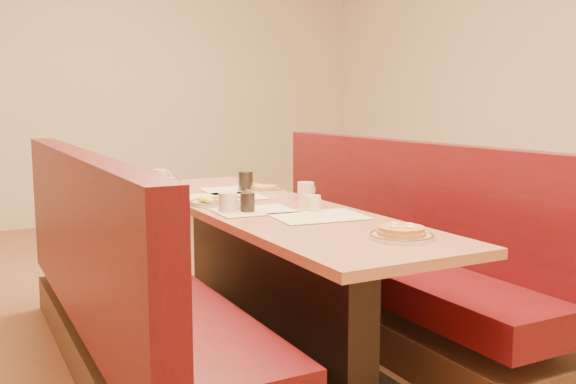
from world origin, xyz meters
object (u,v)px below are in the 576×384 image
coffee_mug_a (313,203)px  soda_tumbler_mid (246,181)px  coffee_mug_b (229,202)px  diner_table (266,279)px  booth_left (122,302)px  booth_right (383,264)px  coffee_mug_c (306,191)px  coffee_mug_d (161,176)px  eggs_plate (213,202)px  pancake_plate (401,234)px  soda_tumbler_near (248,203)px

coffee_mug_a → soda_tumbler_mid: size_ratio=0.86×
coffee_mug_a → coffee_mug_b: 0.40m
diner_table → coffee_mug_b: 0.50m
coffee_mug_b → booth_left: bearing=-172.4°
booth_right → coffee_mug_c: (-0.45, 0.09, 0.44)m
coffee_mug_a → diner_table: bearing=94.3°
coffee_mug_b → coffee_mug_d: coffee_mug_b is taller
eggs_plate → coffee_mug_b: 0.25m
pancake_plate → soda_tumbler_mid: 1.49m
booth_right → soda_tumbler_mid: 0.92m
soda_tumbler_near → soda_tumbler_mid: bearing=66.5°
eggs_plate → soda_tumbler_near: (0.06, -0.29, 0.03)m
booth_left → coffee_mug_d: 1.30m
coffee_mug_a → eggs_plate: bearing=107.6°
diner_table → eggs_plate: size_ratio=10.22×
soda_tumbler_near → eggs_plate: bearing=102.1°
diner_table → soda_tumbler_mid: soda_tumbler_mid is taller
eggs_plate → coffee_mug_c: bearing=-7.7°
booth_left → coffee_mug_c: 1.11m
booth_left → coffee_mug_a: (0.86, -0.25, 0.43)m
pancake_plate → coffee_mug_d: 2.07m
coffee_mug_c → coffee_mug_d: coffee_mug_c is taller
eggs_plate → coffee_mug_b: coffee_mug_b is taller
eggs_plate → coffee_mug_c: coffee_mug_c is taller
coffee_mug_a → soda_tumbler_near: bearing=134.7°
coffee_mug_a → coffee_mug_c: coffee_mug_c is taller
pancake_plate → coffee_mug_b: bearing=112.5°
eggs_plate → coffee_mug_d: (0.01, 0.94, 0.03)m
eggs_plate → coffee_mug_c: 0.51m
coffee_mug_a → coffee_mug_c: bearing=42.7°
soda_tumbler_near → diner_table: bearing=39.9°
diner_table → coffee_mug_c: bearing=17.6°
coffee_mug_d → booth_left: bearing=-123.1°
booth_right → soda_tumbler_near: (-0.89, -0.13, 0.44)m
coffee_mug_b → soda_tumbler_mid: 0.74m
booth_right → pancake_plate: size_ratio=10.01×
soda_tumbler_near → pancake_plate: bearing=-71.4°
diner_table → pancake_plate: bearing=-83.1°
booth_left → soda_tumbler_near: bearing=-13.1°
diner_table → soda_tumbler_near: soda_tumbler_near is taller
coffee_mug_d → coffee_mug_b: bearing=-99.1°
booth_left → booth_right: same height
coffee_mug_c → coffee_mug_a: bearing=-135.7°
booth_left → booth_right: 1.46m
booth_left → soda_tumbler_mid: booth_left is taller
eggs_plate → coffee_mug_c: (0.51, -0.07, 0.03)m
booth_right → coffee_mug_c: size_ratio=20.64×
diner_table → soda_tumbler_near: size_ratio=26.45×
pancake_plate → coffee_mug_c: (0.17, 1.03, 0.03)m
coffee_mug_a → soda_tumbler_near: size_ratio=1.05×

